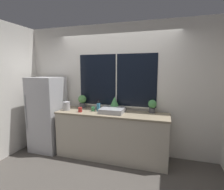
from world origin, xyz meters
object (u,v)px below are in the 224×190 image
at_px(soap_bottle, 98,107).
at_px(kettle, 67,106).
at_px(sink, 113,110).
at_px(potted_plant_right, 152,105).
at_px(mug_green, 93,109).
at_px(potted_plant_left, 82,101).
at_px(potted_plant_center, 115,102).
at_px(refrigerator, 48,114).
at_px(mug_red, 80,110).
at_px(mug_grey, 96,108).

xyz_separation_m(soap_bottle, kettle, (-0.67, -0.11, 0.01)).
height_order(sink, potted_plant_right, sink).
distance_m(mug_green, kettle, 0.56).
distance_m(soap_bottle, mug_green, 0.12).
height_order(sink, potted_plant_left, sink).
height_order(soap_bottle, kettle, soap_bottle).
xyz_separation_m(sink, mug_green, (-0.42, -0.00, -0.00)).
height_order(soap_bottle, mug_green, soap_bottle).
bearing_deg(potted_plant_right, potted_plant_center, 180.00).
bearing_deg(potted_plant_right, refrigerator, -173.15).
relative_size(soap_bottle, mug_red, 2.24).
bearing_deg(potted_plant_left, refrigerator, -159.53).
bearing_deg(potted_plant_right, kettle, -169.82).
distance_m(sink, potted_plant_right, 0.78).
height_order(refrigerator, potted_plant_left, refrigerator).
bearing_deg(soap_bottle, mug_grey, 129.24).
relative_size(potted_plant_center, mug_green, 3.32).
height_order(potted_plant_center, soap_bottle, potted_plant_center).
distance_m(refrigerator, kettle, 0.56).
xyz_separation_m(soap_bottle, mug_grey, (-0.10, 0.12, -0.05)).
bearing_deg(sink, soap_bottle, 176.98).
height_order(potted_plant_left, kettle, potted_plant_left).
distance_m(potted_plant_center, potted_plant_right, 0.77).
bearing_deg(kettle, potted_plant_center, 18.01).
bearing_deg(mug_red, potted_plant_left, 110.36).
bearing_deg(mug_green, refrigerator, -177.48).
distance_m(potted_plant_right, mug_grey, 1.15).
xyz_separation_m(potted_plant_right, soap_bottle, (-1.05, -0.20, -0.06)).
height_order(refrigerator, potted_plant_right, refrigerator).
bearing_deg(refrigerator, potted_plant_right, 6.85).
relative_size(potted_plant_center, potted_plant_right, 1.11).
relative_size(sink, kettle, 2.41).
distance_m(mug_red, kettle, 0.35).
bearing_deg(mug_grey, soap_bottle, -50.76).
xyz_separation_m(mug_grey, kettle, (-0.57, -0.23, 0.05)).
distance_m(potted_plant_right, soap_bottle, 1.07).
bearing_deg(potted_plant_left, potted_plant_right, 0.00).
bearing_deg(potted_plant_left, potted_plant_center, 0.00).
xyz_separation_m(refrigerator, potted_plant_center, (1.46, 0.27, 0.29)).
bearing_deg(potted_plant_center, refrigerator, -169.61).
xyz_separation_m(refrigerator, sink, (1.48, 0.05, 0.17)).
distance_m(sink, mug_grey, 0.42).
relative_size(sink, soap_bottle, 2.26).
relative_size(refrigerator, mug_red, 17.21).
relative_size(potted_plant_left, mug_grey, 3.20).
bearing_deg(kettle, refrigerator, 175.41).
bearing_deg(mug_red, mug_grey, 51.53).
xyz_separation_m(potted_plant_left, mug_grey, (0.36, -0.08, -0.12)).
xyz_separation_m(soap_bottle, mug_green, (-0.11, -0.02, -0.04)).
relative_size(mug_grey, mug_red, 0.95).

